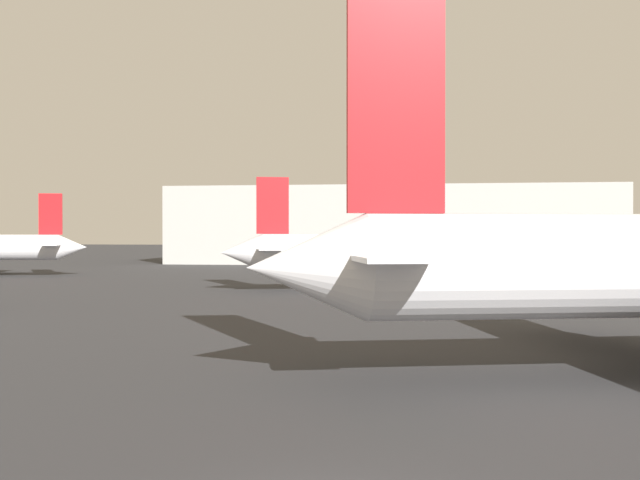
# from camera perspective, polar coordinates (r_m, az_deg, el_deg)

# --- Properties ---
(airplane_distant) EXTENTS (32.74, 25.22, 9.77)m
(airplane_distant) POSITION_cam_1_polar(r_m,az_deg,el_deg) (68.43, 6.50, -0.91)
(airplane_distant) COLOR white
(airplane_distant) RESTS_ON ground_plane
(terminal_building) EXTENTS (71.12, 24.15, 12.41)m
(terminal_building) POSITION_cam_1_polar(r_m,az_deg,el_deg) (129.40, 5.31, 1.07)
(terminal_building) COLOR #B7B7B2
(terminal_building) RESTS_ON ground_plane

